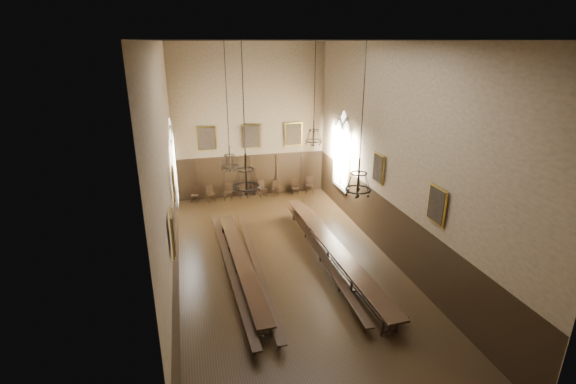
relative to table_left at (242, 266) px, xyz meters
name	(u,v)px	position (x,y,z in m)	size (l,w,h in m)	color
floor	(288,266)	(1.98, 0.16, -0.36)	(9.00, 18.00, 0.02)	black
ceiling	(288,40)	(1.98, 0.16, 8.66)	(9.00, 18.00, 0.02)	black
wall_back	(250,122)	(1.98, 9.17, 4.15)	(9.00, 0.02, 9.00)	#867352
wall_front	(403,291)	(1.98, -8.85, 4.15)	(9.00, 0.02, 9.00)	#867352
wall_left	(167,172)	(-2.53, 0.16, 4.15)	(0.02, 18.00, 9.00)	#867352
wall_right	(394,156)	(6.49, 0.16, 4.15)	(0.02, 18.00, 9.00)	#867352
wainscot_panelling	(288,239)	(1.98, 0.16, 0.90)	(9.00, 18.00, 2.50)	black
table_left	(242,266)	(0.00, 0.00, 0.00)	(0.90, 9.09, 0.71)	black
table_right	(333,254)	(3.92, -0.06, 0.07)	(1.13, 10.78, 0.84)	black
bench_left_outer	(230,269)	(-0.47, 0.00, -0.06)	(0.71, 10.40, 0.47)	black
bench_left_inner	(256,265)	(0.59, 0.04, -0.06)	(0.52, 10.29, 0.46)	black
bench_right_inner	(320,255)	(3.44, 0.20, -0.05)	(0.47, 10.45, 0.47)	black
bench_right_outer	(343,252)	(4.51, 0.24, -0.06)	(0.63, 10.13, 0.46)	black
chair_0	(195,198)	(-1.52, 8.76, -0.09)	(0.50, 0.50, 0.89)	black
chair_1	(211,197)	(-0.60, 8.64, -0.06)	(0.54, 0.54, 0.96)	black
chair_2	(228,195)	(0.43, 8.66, -0.05)	(0.56, 0.56, 1.02)	black
chair_3	(244,193)	(1.39, 8.74, -0.06)	(0.48, 0.48, 0.98)	black
chair_4	(262,191)	(2.52, 8.76, -0.05)	(0.53, 0.53, 1.02)	black
chair_5	(276,191)	(3.39, 8.63, -0.07)	(0.50, 0.50, 0.93)	black
chair_6	(295,190)	(4.60, 8.66, -0.08)	(0.47, 0.47, 0.90)	black
chair_7	(309,188)	(5.55, 8.70, -0.05)	(0.51, 0.51, 1.00)	black
chandelier_back_left	(230,157)	(-0.01, 2.48, 3.94)	(0.75, 0.75, 5.25)	black
chandelier_back_right	(314,134)	(3.90, 2.93, 4.66)	(0.76, 0.76, 4.45)	black
chandelier_front_left	(246,178)	(0.03, -1.96, 4.39)	(0.91, 0.91, 4.72)	black
chandelier_front_right	(358,181)	(3.91, -2.23, 4.06)	(0.92, 0.92, 5.07)	black
portrait_back_0	(206,139)	(-0.62, 9.04, 3.35)	(1.10, 0.12, 1.40)	#AA8828
portrait_back_1	(251,136)	(1.98, 9.04, 3.35)	(1.10, 0.12, 1.40)	#AA8828
portrait_back_2	(293,134)	(4.58, 9.04, 3.35)	(1.10, 0.12, 1.40)	#AA8828
portrait_left_0	(173,184)	(-2.40, 1.16, 3.35)	(0.12, 1.00, 1.30)	#AA8828
portrait_left_1	(172,232)	(-2.40, -3.34, 3.35)	(0.12, 1.00, 1.30)	#AA8828
portrait_right_0	(378,168)	(6.36, 1.16, 3.35)	(0.12, 1.00, 1.30)	#AA8828
portrait_right_1	(437,205)	(6.36, -3.34, 3.35)	(0.12, 1.00, 1.30)	#AA8828
window_right	(342,151)	(6.41, 5.66, 3.05)	(0.20, 2.20, 4.60)	white
window_left	(173,161)	(-2.45, 5.66, 3.05)	(0.20, 2.20, 4.60)	white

